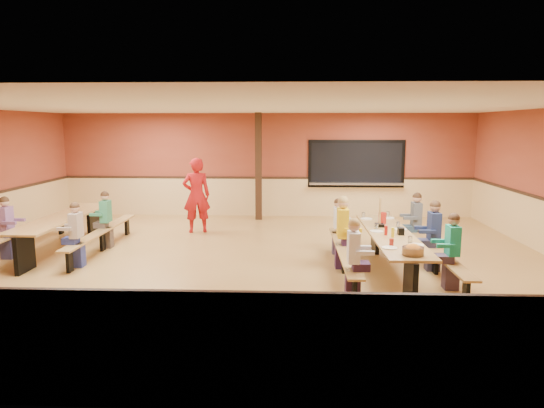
{
  "coord_description": "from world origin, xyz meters",
  "views": [
    {
      "loc": [
        0.74,
        -9.15,
        2.64
      ],
      "look_at": [
        0.36,
        0.03,
        1.15
      ],
      "focal_mm": 32.0,
      "sensor_mm": 36.0,
      "label": 1
    }
  ],
  "objects": [
    {
      "name": "ground",
      "position": [
        0.0,
        0.0,
        0.0
      ],
      "size": [
        12.0,
        12.0,
        0.0
      ],
      "primitive_type": "plane",
      "color": "olive",
      "rests_on": "ground"
    },
    {
      "name": "room_envelope",
      "position": [
        0.0,
        0.0,
        0.69
      ],
      "size": [
        12.04,
        10.04,
        3.02
      ],
      "color": "brown",
      "rests_on": "ground"
    },
    {
      "name": "kitchen_pass_through",
      "position": [
        2.6,
        4.96,
        1.49
      ],
      "size": [
        2.78,
        0.28,
        1.38
      ],
      "color": "black",
      "rests_on": "ground"
    },
    {
      "name": "structural_post",
      "position": [
        -0.2,
        4.4,
        1.5
      ],
      "size": [
        0.18,
        0.18,
        3.0
      ],
      "primitive_type": "cube",
      "color": "black",
      "rests_on": "ground"
    },
    {
      "name": "cafeteria_table_main",
      "position": [
        2.51,
        -0.6,
        0.53
      ],
      "size": [
        1.91,
        3.7,
        0.74
      ],
      "color": "#A27940",
      "rests_on": "ground"
    },
    {
      "name": "cafeteria_table_second",
      "position": [
        -4.12,
        0.75,
        0.53
      ],
      "size": [
        1.91,
        3.7,
        0.74
      ],
      "color": "#A27940",
      "rests_on": "ground"
    },
    {
      "name": "seated_child_white_left",
      "position": [
        1.69,
        -1.92,
        0.61
      ],
      "size": [
        0.38,
        0.31,
        1.23
      ],
      "primitive_type": null,
      "color": "white",
      "rests_on": "ground"
    },
    {
      "name": "seated_adult_yellow",
      "position": [
        1.69,
        -0.3,
        0.67
      ],
      "size": [
        0.43,
        0.35,
        1.33
      ],
      "primitive_type": null,
      "color": "yellow",
      "rests_on": "ground"
    },
    {
      "name": "seated_child_grey_left",
      "position": [
        1.69,
        0.71,
        0.57
      ],
      "size": [
        0.34,
        0.28,
        1.14
      ],
      "primitive_type": null,
      "color": "silver",
      "rests_on": "ground"
    },
    {
      "name": "seated_child_teal_right",
      "position": [
        3.34,
        -1.43,
        0.62
      ],
      "size": [
        0.38,
        0.31,
        1.24
      ],
      "primitive_type": null,
      "color": "#19997B",
      "rests_on": "ground"
    },
    {
      "name": "seated_child_navy_right",
      "position": [
        3.34,
        -0.39,
        0.64
      ],
      "size": [
        0.4,
        0.33,
        1.28
      ],
      "primitive_type": null,
      "color": "navy",
      "rests_on": "ground"
    },
    {
      "name": "seated_child_char_right",
      "position": [
        3.34,
        0.89,
        0.62
      ],
      "size": [
        0.39,
        0.32,
        1.25
      ],
      "primitive_type": null,
      "color": "#4E5358",
      "rests_on": "ground"
    },
    {
      "name": "seated_child_purple_sec",
      "position": [
        -4.94,
        0.07,
        0.62
      ],
      "size": [
        0.38,
        0.31,
        1.24
      ],
      "primitive_type": null,
      "color": "#7C5181",
      "rests_on": "ground"
    },
    {
      "name": "seated_child_green_sec",
      "position": [
        -3.29,
        1.01,
        0.61
      ],
      "size": [
        0.38,
        0.31,
        1.22
      ],
      "primitive_type": null,
      "color": "#33825D",
      "rests_on": "ground"
    },
    {
      "name": "seated_child_tan_sec",
      "position": [
        -3.29,
        -0.45,
        0.61
      ],
      "size": [
        0.37,
        0.3,
        1.22
      ],
      "primitive_type": null,
      "color": "#A69387",
      "rests_on": "ground"
    },
    {
      "name": "standing_woman",
      "position": [
        -1.63,
        2.65,
        0.93
      ],
      "size": [
        0.78,
        0.62,
        1.86
      ],
      "primitive_type": "imported",
      "rotation": [
        0.0,
        0.0,
        3.43
      ],
      "color": "#B31416",
      "rests_on": "ground"
    },
    {
      "name": "punch_pitcher",
      "position": [
        2.52,
        0.25,
        0.85
      ],
      "size": [
        0.16,
        0.16,
        0.22
      ],
      "primitive_type": "cylinder",
      "color": "#AE2217",
      "rests_on": "cafeteria_table_main"
    },
    {
      "name": "chip_bowl",
      "position": [
        2.54,
        -2.09,
        0.81
      ],
      "size": [
        0.32,
        0.32,
        0.15
      ],
      "primitive_type": null,
      "color": "orange",
      "rests_on": "cafeteria_table_main"
    },
    {
      "name": "napkin_dispenser",
      "position": [
        2.66,
        -0.73,
        0.8
      ],
      "size": [
        0.1,
        0.14,
        0.13
      ],
      "primitive_type": "cube",
      "color": "black",
      "rests_on": "cafeteria_table_main"
    },
    {
      "name": "condiment_mustard",
      "position": [
        2.48,
        -0.93,
        0.82
      ],
      "size": [
        0.06,
        0.06,
        0.17
      ],
      "primitive_type": "cylinder",
      "color": "yellow",
      "rests_on": "cafeteria_table_main"
    },
    {
      "name": "condiment_ketchup",
      "position": [
        2.4,
        -0.78,
        0.82
      ],
      "size": [
        0.06,
        0.06,
        0.17
      ],
      "primitive_type": "cylinder",
      "color": "#B2140F",
      "rests_on": "cafeteria_table_main"
    },
    {
      "name": "table_paddle",
      "position": [
        2.41,
        -0.06,
        0.88
      ],
      "size": [
        0.16,
        0.16,
        0.56
      ],
      "color": "black",
      "rests_on": "cafeteria_table_main"
    },
    {
      "name": "place_settings",
      "position": [
        2.51,
        -0.6,
        0.8
      ],
      "size": [
        0.65,
        3.3,
        0.11
      ],
      "primitive_type": null,
      "color": "beige",
      "rests_on": "cafeteria_table_main"
    }
  ]
}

